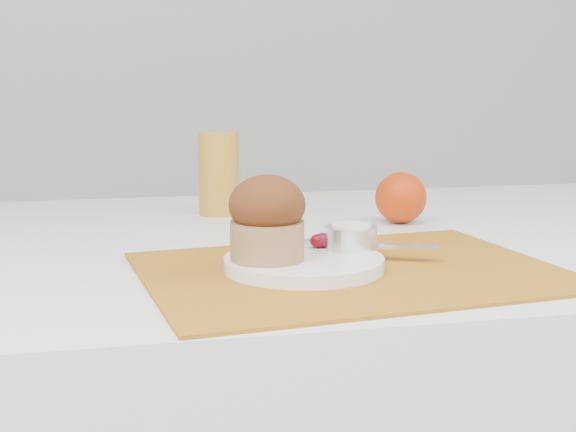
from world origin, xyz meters
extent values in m
cube|color=#A66517|center=(-0.07, -0.16, 0.75)|extent=(0.48, 0.38, 0.00)
cylinder|color=white|center=(-0.12, -0.15, 0.76)|extent=(0.20, 0.20, 0.01)
cylinder|color=silver|center=(-0.06, -0.12, 0.78)|extent=(0.08, 0.08, 0.03)
cylinder|color=white|center=(-0.06, -0.12, 0.79)|extent=(0.05, 0.05, 0.01)
ellipsoid|color=#4F0215|center=(-0.09, -0.10, 0.78)|extent=(0.02, 0.02, 0.02)
ellipsoid|color=#530208|center=(-0.09, -0.10, 0.78)|extent=(0.02, 0.02, 0.02)
cube|color=silver|center=(-0.04, -0.11, 0.77)|extent=(0.17, 0.09, 0.00)
sphere|color=#C83807|center=(0.09, 0.12, 0.79)|extent=(0.08, 0.08, 0.08)
cylinder|color=gold|center=(-0.16, 0.25, 0.81)|extent=(0.08, 0.08, 0.13)
cylinder|color=#A68150|center=(-0.16, -0.15, 0.79)|extent=(0.10, 0.10, 0.04)
ellipsoid|color=#38180A|center=(-0.16, -0.15, 0.83)|extent=(0.08, 0.08, 0.07)
camera|label=1|loc=(-0.32, -0.98, 0.97)|focal=50.00mm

